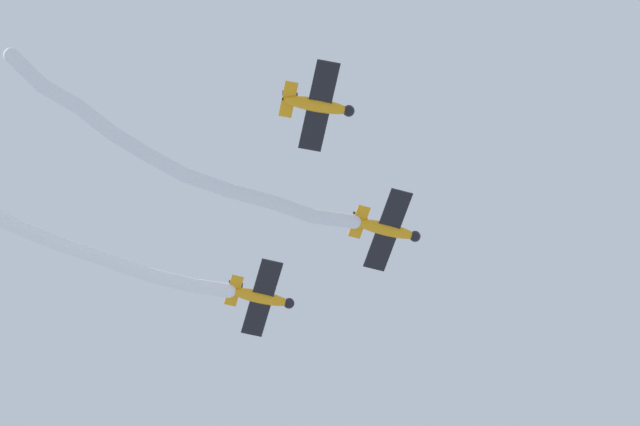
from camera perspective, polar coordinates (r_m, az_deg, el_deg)
airplane_lead at (r=84.02m, az=2.88°, el=-0.70°), size 4.65×6.14×1.51m
smoke_trail_lead at (r=80.74m, az=-6.01°, el=2.34°), size 24.03×3.56×2.23m
airplane_left_wing at (r=86.84m, az=-2.53°, el=-3.61°), size 4.67×6.14×1.51m
smoke_trail_left_wing at (r=85.97m, az=-9.18°, el=-1.86°), size 17.39×2.83×1.30m
airplane_right_wing at (r=80.01m, az=-0.07°, el=4.63°), size 4.69×6.13×1.51m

